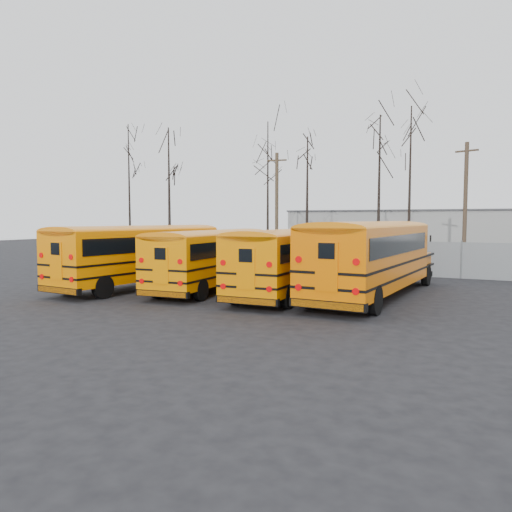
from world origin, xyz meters
The scene contains 15 objects.
ground centered at (0.00, 0.00, 0.00)m, with size 120.00×120.00×0.00m, color black.
fence centered at (0.00, 12.00, 1.00)m, with size 40.00×0.04×2.00m, color gray.
distant_building centered at (2.00, 32.00, 2.00)m, with size 22.00×8.00×4.00m, color #9C9D98.
bus_a centered at (-5.37, 1.42, 1.77)m, with size 3.51×10.95×3.01m.
bus_b centered at (-1.94, 2.29, 1.65)m, with size 2.99×10.17×2.81m.
bus_c centered at (1.91, 2.36, 1.69)m, with size 2.70×10.40×2.89m.
bus_d centered at (5.22, 3.03, 1.89)m, with size 3.31×11.65×3.22m.
utility_pole_left centered at (-4.55, 15.28, 4.09)m, with size 1.41×0.33×7.96m.
utility_pole_right centered at (7.88, 15.83, 4.08)m, with size 1.37×0.56×7.95m.
tree_0 centered at (-17.78, 15.06, 5.51)m, with size 0.26×0.26×11.02m, color black.
tree_1 centered at (-13.09, 14.14, 5.11)m, with size 0.26×0.26×10.23m, color black.
tree_2 centered at (-6.32, 17.55, 5.34)m, with size 0.26×0.26×10.69m, color black.
tree_3 centered at (-2.64, 16.34, 4.56)m, with size 0.26×0.26×9.11m, color black.
tree_4 centered at (2.15, 17.78, 5.23)m, with size 0.26×0.26×10.47m, color black.
tree_5 centered at (4.89, 13.70, 4.99)m, with size 0.26×0.26×9.98m, color black.
Camera 1 is at (9.98, -17.44, 3.25)m, focal length 35.00 mm.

